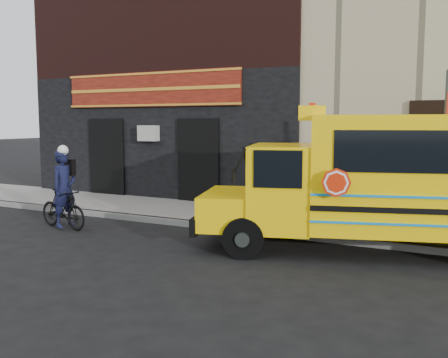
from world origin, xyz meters
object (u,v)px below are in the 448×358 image
at_px(school_bus, 392,178).
at_px(bicycle, 63,209).
at_px(sign_pole, 444,153).
at_px(cyclist, 64,190).

relative_size(school_bus, bicycle, 4.41).
bearing_deg(sign_pole, cyclist, -166.24).
bearing_deg(bicycle, sign_pole, -67.54).
height_order(school_bus, bicycle, school_bus).
xyz_separation_m(school_bus, bicycle, (-7.55, -1.27, -1.02)).
xyz_separation_m(bicycle, cyclist, (0.03, 0.04, 0.46)).
distance_m(school_bus, bicycle, 7.72).
relative_size(sign_pole, cyclist, 1.93).
bearing_deg(cyclist, bicycle, 147.80).
height_order(sign_pole, cyclist, sign_pole).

